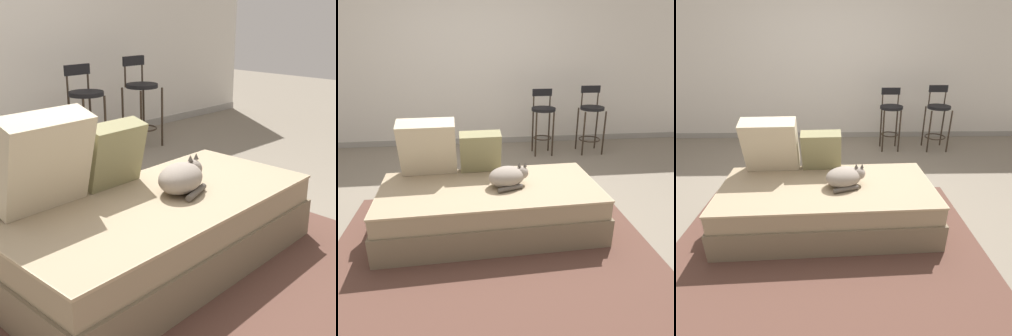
# 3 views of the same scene
# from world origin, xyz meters

# --- Properties ---
(ground_plane) EXTENTS (16.00, 16.00, 0.00)m
(ground_plane) POSITION_xyz_m (0.00, 0.00, 0.00)
(ground_plane) COLOR slate
(ground_plane) RESTS_ON ground
(wall_back_panel) EXTENTS (8.00, 0.10, 2.60)m
(wall_back_panel) POSITION_xyz_m (0.00, 2.25, 1.30)
(wall_back_panel) COLOR silver
(wall_back_panel) RESTS_ON ground
(wall_baseboard_trim) EXTENTS (8.00, 0.02, 0.09)m
(wall_baseboard_trim) POSITION_xyz_m (0.00, 2.20, 0.04)
(wall_baseboard_trim) COLOR gray
(wall_baseboard_trim) RESTS_ON ground
(area_rug) EXTENTS (2.58, 1.99, 0.01)m
(area_rug) POSITION_xyz_m (0.00, -0.70, 0.00)
(area_rug) COLOR brown
(area_rug) RESTS_ON ground
(couch) EXTENTS (1.92, 0.97, 0.42)m
(couch) POSITION_xyz_m (0.00, -0.40, 0.21)
(couch) COLOR #766750
(couch) RESTS_ON ground
(throw_pillow_corner) EXTENTS (0.51, 0.33, 0.53)m
(throw_pillow_corner) POSITION_xyz_m (-0.53, -0.08, 0.68)
(throw_pillow_corner) COLOR beige
(throw_pillow_corner) RESTS_ON couch
(throw_pillow_middle) EXTENTS (0.38, 0.24, 0.40)m
(throw_pillow_middle) POSITION_xyz_m (-0.06, -0.06, 0.61)
(throw_pillow_middle) COLOR #847F56
(throw_pillow_middle) RESTS_ON couch
(cat) EXTENTS (0.38, 0.33, 0.20)m
(cat) POSITION_xyz_m (0.16, -0.41, 0.50)
(cat) COLOR gray
(cat) RESTS_ON couch
(bar_stool_near_window) EXTENTS (0.34, 0.34, 0.93)m
(bar_stool_near_window) POSITION_xyz_m (0.90, 1.60, 0.56)
(bar_stool_near_window) COLOR #2D2319
(bar_stool_near_window) RESTS_ON ground
(bar_stool_by_doorway) EXTENTS (0.34, 0.34, 0.96)m
(bar_stool_by_doorway) POSITION_xyz_m (1.61, 1.60, 0.54)
(bar_stool_by_doorway) COLOR #2D2319
(bar_stool_by_doorway) RESTS_ON ground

